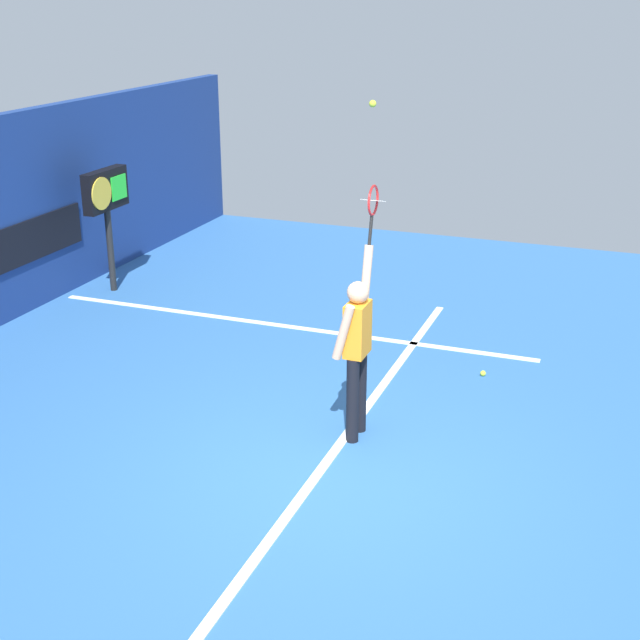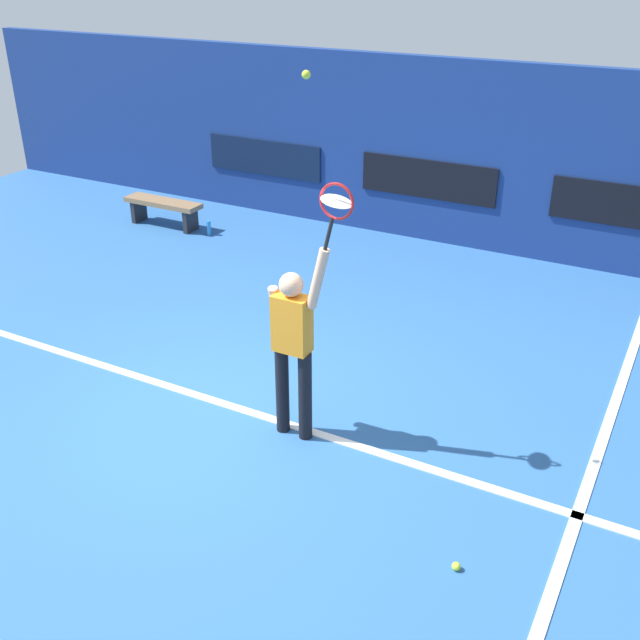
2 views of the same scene
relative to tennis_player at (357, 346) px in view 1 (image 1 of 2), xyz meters
name	(u,v)px [view 1 (image 1 of 2)]	position (x,y,z in m)	size (l,w,h in m)	color
ground_plane	(333,475)	(-0.84, -0.05, -1.01)	(18.00, 18.00, 0.00)	#2D609E
sponsor_banner_starboard	(34,239)	(2.16, 5.59, 0.01)	(2.20, 0.03, 0.60)	black
court_baseline	(320,471)	(-0.84, 0.09, -1.00)	(10.00, 0.10, 0.01)	white
court_sideline	(283,326)	(2.67, 1.95, -1.00)	(0.10, 7.00, 0.01)	white
tennis_player	(357,346)	(0.00, 0.00, 0.00)	(0.62, 0.31, 1.98)	black
tennis_racket	(373,204)	(0.43, 0.00, 1.36)	(0.38, 0.27, 0.63)	black
tennis_ball	(373,104)	(0.19, -0.05, 2.37)	(0.07, 0.07, 0.07)	#CCE033
scoreboard_clock	(106,196)	(3.19, 5.01, 0.47)	(0.96, 0.20, 1.88)	black
spare_ball	(483,373)	(1.97, -0.96, -0.98)	(0.07, 0.07, 0.07)	#CCE033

